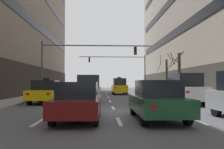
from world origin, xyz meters
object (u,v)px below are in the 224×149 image
(car_driving_3, at_px, (78,101))
(car_driving_4, at_px, (157,100))
(taxi_driving_0, at_px, (119,86))
(car_driving_1, at_px, (73,88))
(traffic_signal_0, at_px, (80,57))
(street_tree_2, at_px, (179,74))
(taxi_driving_5, at_px, (46,92))
(car_parked_2, at_px, (185,89))
(pedestrian_0, at_px, (201,88))
(car_driving_2, at_px, (89,89))
(car_parked_3, at_px, (162,90))
(street_tree_1, at_px, (167,75))
(traffic_signal_1, at_px, (124,65))

(car_driving_3, xyz_separation_m, car_driving_4, (3.31, 0.04, 0.04))
(taxi_driving_0, bearing_deg, car_driving_1, 168.26)
(car_driving_3, relative_size, traffic_signal_0, 0.38)
(traffic_signal_0, bearing_deg, car_driving_1, 102.10)
(traffic_signal_0, relative_size, street_tree_2, 2.34)
(car_driving_1, relative_size, taxi_driving_5, 0.95)
(car_parked_2, height_order, pedestrian_0, car_parked_2)
(taxi_driving_5, relative_size, traffic_signal_0, 0.41)
(car_driving_3, distance_m, traffic_signal_0, 14.57)
(car_driving_3, height_order, car_parked_2, car_parked_2)
(car_driving_2, relative_size, traffic_signal_0, 0.39)
(car_driving_4, bearing_deg, pedestrian_0, 57.71)
(car_parked_3, bearing_deg, taxi_driving_0, 117.52)
(taxi_driving_5, height_order, pedestrian_0, taxi_driving_5)
(car_driving_1, distance_m, taxi_driving_5, 13.91)
(street_tree_2, height_order, pedestrian_0, street_tree_2)
(car_driving_3, relative_size, car_parked_3, 1.02)
(car_parked_3, distance_m, traffic_signal_0, 9.12)
(traffic_signal_0, bearing_deg, car_driving_2, -76.90)
(car_driving_1, relative_size, street_tree_1, 0.85)
(traffic_signal_1, bearing_deg, traffic_signal_0, -111.08)
(car_parked_3, bearing_deg, car_driving_2, -145.07)
(street_tree_2, bearing_deg, car_driving_3, -122.86)
(car_parked_2, xyz_separation_m, traffic_signal_0, (-8.41, 7.14, 3.16))
(car_driving_3, xyz_separation_m, street_tree_2, (9.22, 14.28, 1.73))
(car_driving_4, relative_size, traffic_signal_1, 0.39)
(car_parked_3, bearing_deg, taxi_driving_5, -152.82)
(traffic_signal_0, bearing_deg, car_parked_3, -4.05)
(car_driving_1, distance_m, traffic_signal_0, 8.87)
(car_driving_2, xyz_separation_m, taxi_driving_5, (-3.25, -0.36, -0.21))
(car_parked_2, distance_m, street_tree_2, 7.77)
(car_parked_2, xyz_separation_m, pedestrian_0, (2.81, 3.52, -0.03))
(car_driving_1, bearing_deg, pedestrian_0, -41.90)
(car_parked_3, relative_size, traffic_signal_0, 0.37)
(car_parked_3, xyz_separation_m, traffic_signal_1, (-2.28, 16.48, 3.90))
(taxi_driving_0, height_order, traffic_signal_0, traffic_signal_0)
(car_parked_3, bearing_deg, car_driving_3, -117.73)
(car_driving_4, bearing_deg, traffic_signal_1, 87.14)
(car_driving_3, distance_m, taxi_driving_5, 8.80)
(taxi_driving_5, bearing_deg, street_tree_1, 40.93)
(car_driving_4, height_order, pedestrian_0, pedestrian_0)
(car_driving_1, distance_m, pedestrian_0, 17.37)
(car_parked_2, bearing_deg, car_parked_3, 90.00)
(street_tree_1, bearing_deg, pedestrian_0, -85.45)
(car_driving_2, height_order, traffic_signal_0, traffic_signal_0)
(car_driving_2, distance_m, car_driving_4, 9.11)
(traffic_signal_1, bearing_deg, car_driving_4, -92.86)
(car_driving_1, distance_m, street_tree_1, 12.75)
(street_tree_2, bearing_deg, car_driving_4, -112.55)
(taxi_driving_5, height_order, car_parked_2, car_parked_2)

